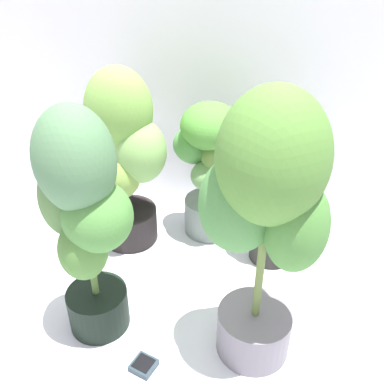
{
  "coord_description": "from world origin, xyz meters",
  "views": [
    {
      "loc": [
        0.27,
        -1.21,
        1.34
      ],
      "look_at": [
        0.01,
        0.22,
        0.42
      ],
      "focal_mm": 41.06,
      "sensor_mm": 36.0,
      "label": 1
    }
  ],
  "objects": [
    {
      "name": "potted_plant_front_left",
      "position": [
        -0.29,
        -0.12,
        0.53
      ],
      "size": [
        0.42,
        0.38,
        0.89
      ],
      "color": "black",
      "rests_on": "ground"
    },
    {
      "name": "potted_plant_back_left",
      "position": [
        -0.33,
        0.41,
        0.48
      ],
      "size": [
        0.48,
        0.37,
        0.85
      ],
      "color": "black",
      "rests_on": "ground"
    },
    {
      "name": "potted_plant_back_right",
      "position": [
        0.34,
        0.39,
        0.35
      ],
      "size": [
        0.33,
        0.24,
        0.67
      ],
      "color": "#272622",
      "rests_on": "ground"
    },
    {
      "name": "ground_plane",
      "position": [
        0.0,
        0.0,
        0.0
      ],
      "size": [
        8.0,
        8.0,
        0.0
      ],
      "primitive_type": "plane",
      "color": "silver",
      "rests_on": "ground"
    },
    {
      "name": "potted_plant_back_center",
      "position": [
        0.03,
        0.54,
        0.39
      ],
      "size": [
        0.39,
        0.35,
        0.67
      ],
      "color": "slate",
      "rests_on": "ground"
    },
    {
      "name": "mylar_back_wall",
      "position": [
        0.0,
        0.86,
        1.0
      ],
      "size": [
        3.2,
        0.01,
        2.0
      ],
      "primitive_type": "cube",
      "color": "silver",
      "rests_on": "ground"
    },
    {
      "name": "potted_plant_front_right",
      "position": [
        0.29,
        -0.12,
        0.61
      ],
      "size": [
        0.42,
        0.34,
        0.99
      ],
      "color": "slate",
      "rests_on": "ground"
    },
    {
      "name": "hygrometer_box",
      "position": [
        -0.07,
        -0.28,
        0.01
      ],
      "size": [
        0.1,
        0.1,
        0.03
      ],
      "rotation": [
        0.0,
        0.0,
        -1.9
      ],
      "color": "#2A3943",
      "rests_on": "ground"
    }
  ]
}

